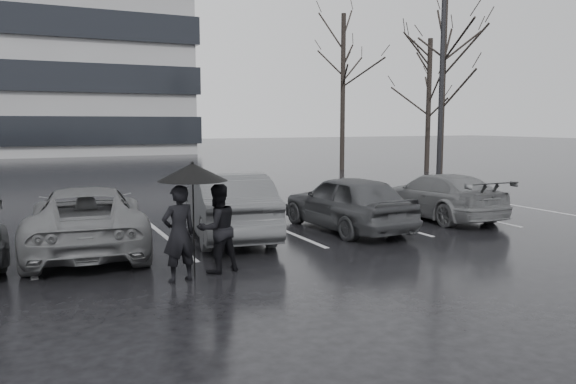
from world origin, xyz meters
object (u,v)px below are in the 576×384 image
(car_west_b, at_px, (87,219))
(car_east, at_px, (438,196))
(car_main, at_px, (347,202))
(lamp_post, at_px, (442,71))
(tree_north, at_px, (343,93))
(car_west_a, at_px, (227,205))
(pedestrian_left, at_px, (179,234))
(tree_east, at_px, (442,91))
(tree_ne, at_px, (428,106))
(pedestrian_right, at_px, (217,228))

(car_west_b, relative_size, car_east, 1.13)
(car_main, distance_m, lamp_post, 10.11)
(car_west_b, distance_m, tree_north, 21.58)
(car_west_a, height_order, pedestrian_left, pedestrian_left)
(car_west_b, height_order, lamp_post, lamp_post)
(lamp_post, bearing_deg, tree_east, 49.03)
(car_main, xyz_separation_m, car_east, (3.18, 0.43, -0.07))
(car_west_a, bearing_deg, car_main, -179.48)
(tree_ne, height_order, tree_north, tree_north)
(car_west_a, height_order, car_west_b, car_west_a)
(lamp_post, relative_size, tree_north, 1.17)
(car_west_a, distance_m, pedestrian_left, 3.69)
(tree_ne, bearing_deg, tree_north, 139.40)
(pedestrian_right, distance_m, tree_ne, 22.39)
(car_west_a, xyz_separation_m, tree_east, (12.89, 7.97, 3.26))
(car_west_b, relative_size, pedestrian_left, 2.98)
(car_west_b, distance_m, car_east, 9.17)
(tree_east, xyz_separation_m, tree_north, (-1.00, 7.00, 0.25))
(car_west_b, xyz_separation_m, tree_ne, (18.46, 12.13, 2.83))
(car_main, xyz_separation_m, pedestrian_left, (-4.84, -2.71, 0.12))
(car_west_b, height_order, car_east, car_west_b)
(tree_east, bearing_deg, tree_ne, 57.99)
(car_main, relative_size, pedestrian_left, 2.51)
(car_west_b, height_order, tree_east, tree_east)
(car_main, height_order, car_east, car_main)
(car_east, height_order, tree_ne, tree_ne)
(car_main, bearing_deg, car_east, -175.55)
(car_west_b, bearing_deg, tree_east, -147.17)
(pedestrian_left, height_order, tree_ne, tree_ne)
(car_main, distance_m, pedestrian_right, 4.75)
(car_west_b, bearing_deg, pedestrian_right, 131.10)
(car_west_a, height_order, lamp_post, lamp_post)
(car_main, xyz_separation_m, tree_north, (8.97, 15.41, 3.56))
(car_west_b, xyz_separation_m, tree_north, (14.96, 15.13, 3.58))
(car_west_b, bearing_deg, car_main, -176.83)
(car_main, height_order, tree_north, tree_north)
(pedestrian_right, height_order, tree_ne, tree_ne)
(car_main, height_order, lamp_post, lamp_post)
(car_main, distance_m, tree_north, 18.19)
(car_main, height_order, pedestrian_right, pedestrian_right)
(car_west_b, distance_m, lamp_post, 15.00)
(car_east, bearing_deg, pedestrian_left, 22.44)
(pedestrian_left, bearing_deg, car_west_a, -133.32)
(car_west_a, bearing_deg, tree_east, -139.24)
(tree_east, distance_m, tree_ne, 4.74)
(car_west_b, bearing_deg, pedestrian_left, 116.84)
(pedestrian_right, height_order, tree_north, tree_north)
(car_main, bearing_deg, car_west_b, -5.85)
(car_east, bearing_deg, car_west_b, 2.00)
(car_west_a, distance_m, car_west_b, 3.08)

